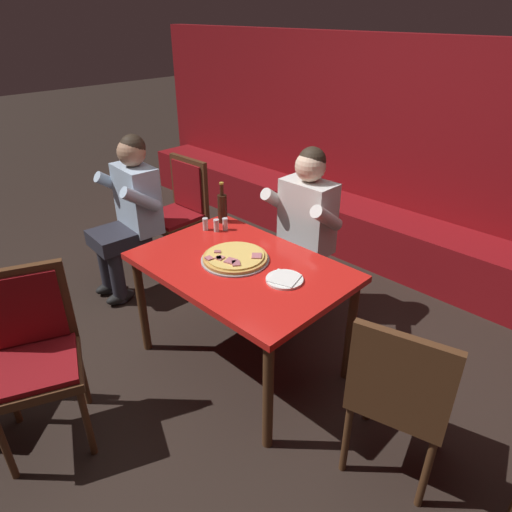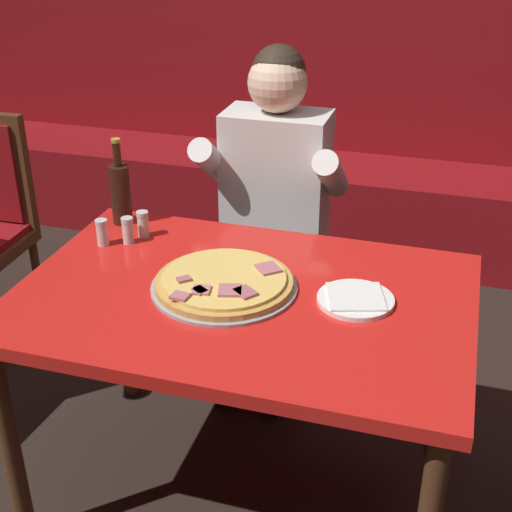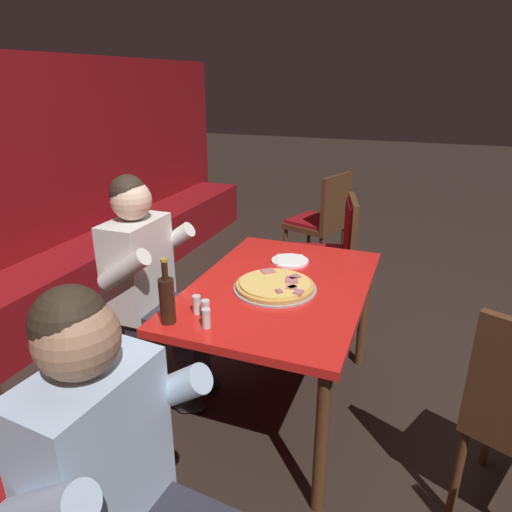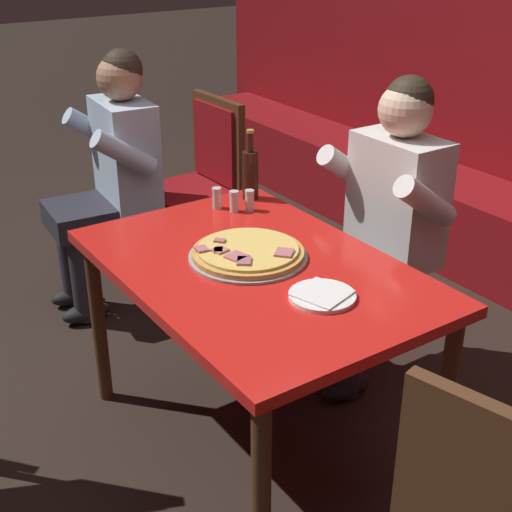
{
  "view_description": "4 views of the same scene",
  "coord_description": "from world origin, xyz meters",
  "px_view_note": "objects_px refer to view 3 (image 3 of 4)",
  "views": [
    {
      "loc": [
        1.7,
        -1.61,
        2.08
      ],
      "look_at": [
        0.1,
        0.03,
        0.83
      ],
      "focal_mm": 32.0,
      "sensor_mm": 36.0,
      "label": 1
    },
    {
      "loc": [
        0.53,
        -1.63,
        1.75
      ],
      "look_at": [
        0.03,
        0.04,
        0.85
      ],
      "focal_mm": 50.0,
      "sensor_mm": 36.0,
      "label": 2
    },
    {
      "loc": [
        -2.0,
        -0.63,
        1.73
      ],
      "look_at": [
        0.13,
        0.18,
        0.83
      ],
      "focal_mm": 32.0,
      "sensor_mm": 36.0,
      "label": 3
    },
    {
      "loc": [
        1.79,
        -1.21,
        1.82
      ],
      "look_at": [
        -0.04,
        0.03,
        0.76
      ],
      "focal_mm": 50.0,
      "sensor_mm": 36.0,
      "label": 4
    }
  ],
  "objects_px": {
    "dining_chair_far_left": "(323,217)",
    "diner_standing_companion": "(124,487)",
    "main_dining_table": "(280,300)",
    "dining_chair_by_booth": "(332,249)",
    "shaker_black_pepper": "(206,310)",
    "shaker_oregano": "(206,319)",
    "diner_seated_blue_shirt": "(153,281)",
    "beer_bottle": "(167,299)",
    "plate_white_paper": "(290,261)",
    "shaker_parmesan": "(197,305)",
    "pizza": "(275,286)"
  },
  "relations": [
    {
      "from": "shaker_oregano",
      "to": "dining_chair_far_left",
      "type": "distance_m",
      "value": 2.39
    },
    {
      "from": "dining_chair_by_booth",
      "to": "dining_chair_far_left",
      "type": "bearing_deg",
      "value": 17.83
    },
    {
      "from": "shaker_black_pepper",
      "to": "dining_chair_by_booth",
      "type": "xyz_separation_m",
      "value": [
        1.55,
        -0.24,
        -0.23
      ]
    },
    {
      "from": "plate_white_paper",
      "to": "shaker_oregano",
      "type": "xyz_separation_m",
      "value": [
        -0.82,
        0.12,
        0.03
      ]
    },
    {
      "from": "pizza",
      "to": "diner_standing_companion",
      "type": "bearing_deg",
      "value": 179.15
    },
    {
      "from": "main_dining_table",
      "to": "dining_chair_far_left",
      "type": "relative_size",
      "value": 1.31
    },
    {
      "from": "beer_bottle",
      "to": "dining_chair_by_booth",
      "type": "relative_size",
      "value": 0.31
    },
    {
      "from": "shaker_black_pepper",
      "to": "diner_seated_blue_shirt",
      "type": "bearing_deg",
      "value": 55.99
    },
    {
      "from": "shaker_black_pepper",
      "to": "diner_standing_companion",
      "type": "relative_size",
      "value": 0.07
    },
    {
      "from": "main_dining_table",
      "to": "shaker_black_pepper",
      "type": "xyz_separation_m",
      "value": [
        -0.44,
        0.2,
        0.12
      ]
    },
    {
      "from": "main_dining_table",
      "to": "diner_standing_companion",
      "type": "distance_m",
      "value": 1.28
    },
    {
      "from": "dining_chair_by_booth",
      "to": "diner_seated_blue_shirt",
      "type": "bearing_deg",
      "value": 149.11
    },
    {
      "from": "plate_white_paper",
      "to": "diner_standing_companion",
      "type": "bearing_deg",
      "value": -179.43
    },
    {
      "from": "diner_seated_blue_shirt",
      "to": "beer_bottle",
      "type": "bearing_deg",
      "value": -139.69
    },
    {
      "from": "beer_bottle",
      "to": "shaker_black_pepper",
      "type": "relative_size",
      "value": 3.4
    },
    {
      "from": "beer_bottle",
      "to": "shaker_oregano",
      "type": "relative_size",
      "value": 3.4
    },
    {
      "from": "shaker_parmesan",
      "to": "pizza",
      "type": "bearing_deg",
      "value": -34.39
    },
    {
      "from": "dining_chair_far_left",
      "to": "main_dining_table",
      "type": "bearing_deg",
      "value": -173.92
    },
    {
      "from": "diner_standing_companion",
      "to": "dining_chair_by_booth",
      "type": "bearing_deg",
      "value": -1.75
    },
    {
      "from": "diner_seated_blue_shirt",
      "to": "diner_standing_companion",
      "type": "xyz_separation_m",
      "value": [
        -1.16,
        -0.66,
        0.0
      ]
    },
    {
      "from": "shaker_parmesan",
      "to": "diner_standing_companion",
      "type": "bearing_deg",
      "value": -165.18
    },
    {
      "from": "diner_standing_companion",
      "to": "beer_bottle",
      "type": "bearing_deg",
      "value": 22.22
    },
    {
      "from": "dining_chair_far_left",
      "to": "shaker_oregano",
      "type": "bearing_deg",
      "value": -179.04
    },
    {
      "from": "shaker_parmesan",
      "to": "dining_chair_by_booth",
      "type": "bearing_deg",
      "value": -11.17
    },
    {
      "from": "pizza",
      "to": "dining_chair_by_booth",
      "type": "xyz_separation_m",
      "value": [
        1.16,
        -0.05,
        -0.21
      ]
    },
    {
      "from": "main_dining_table",
      "to": "shaker_oregano",
      "type": "height_order",
      "value": "shaker_oregano"
    },
    {
      "from": "shaker_oregano",
      "to": "plate_white_paper",
      "type": "bearing_deg",
      "value": -8.18
    },
    {
      "from": "dining_chair_far_left",
      "to": "diner_standing_companion",
      "type": "relative_size",
      "value": 0.75
    },
    {
      "from": "dining_chair_far_left",
      "to": "shaker_black_pepper",
      "type": "bearing_deg",
      "value": -179.95
    },
    {
      "from": "main_dining_table",
      "to": "shaker_black_pepper",
      "type": "bearing_deg",
      "value": 156.02
    },
    {
      "from": "diner_seated_blue_shirt",
      "to": "shaker_oregano",
      "type": "bearing_deg",
      "value": -127.2
    },
    {
      "from": "pizza",
      "to": "dining_chair_far_left",
      "type": "distance_m",
      "value": 1.95
    },
    {
      "from": "shaker_black_pepper",
      "to": "dining_chair_by_booth",
      "type": "relative_size",
      "value": 0.09
    },
    {
      "from": "beer_bottle",
      "to": "diner_standing_companion",
      "type": "bearing_deg",
      "value": -157.78
    },
    {
      "from": "dining_chair_by_booth",
      "to": "pizza",
      "type": "bearing_deg",
      "value": 177.31
    },
    {
      "from": "beer_bottle",
      "to": "dining_chair_by_booth",
      "type": "xyz_separation_m",
      "value": [
        1.63,
        -0.38,
        -0.3
      ]
    },
    {
      "from": "beer_bottle",
      "to": "dining_chair_far_left",
      "type": "distance_m",
      "value": 2.42
    },
    {
      "from": "shaker_oregano",
      "to": "diner_seated_blue_shirt",
      "type": "relative_size",
      "value": 0.07
    },
    {
      "from": "diner_seated_blue_shirt",
      "to": "shaker_parmesan",
      "type": "bearing_deg",
      "value": -125.12
    },
    {
      "from": "shaker_black_pepper",
      "to": "shaker_parmesan",
      "type": "distance_m",
      "value": 0.06
    },
    {
      "from": "shaker_parmesan",
      "to": "dining_chair_by_booth",
      "type": "relative_size",
      "value": 0.09
    },
    {
      "from": "main_dining_table",
      "to": "dining_chair_by_booth",
      "type": "bearing_deg",
      "value": -2.44
    },
    {
      "from": "main_dining_table",
      "to": "beer_bottle",
      "type": "bearing_deg",
      "value": 147.87
    },
    {
      "from": "plate_white_paper",
      "to": "beer_bottle",
      "type": "xyz_separation_m",
      "value": [
        -0.84,
        0.29,
        0.1
      ]
    },
    {
      "from": "plate_white_paper",
      "to": "dining_chair_far_left",
      "type": "bearing_deg",
      "value": 5.76
    },
    {
      "from": "dining_chair_far_left",
      "to": "diner_standing_companion",
      "type": "bearing_deg",
      "value": -176.85
    },
    {
      "from": "pizza",
      "to": "beer_bottle",
      "type": "relative_size",
      "value": 1.41
    },
    {
      "from": "shaker_black_pepper",
      "to": "diner_standing_companion",
      "type": "distance_m",
      "value": 0.86
    },
    {
      "from": "shaker_oregano",
      "to": "shaker_parmesan",
      "type": "bearing_deg",
      "value": 44.65
    },
    {
      "from": "beer_bottle",
      "to": "diner_standing_companion",
      "type": "distance_m",
      "value": 0.82
    }
  ]
}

